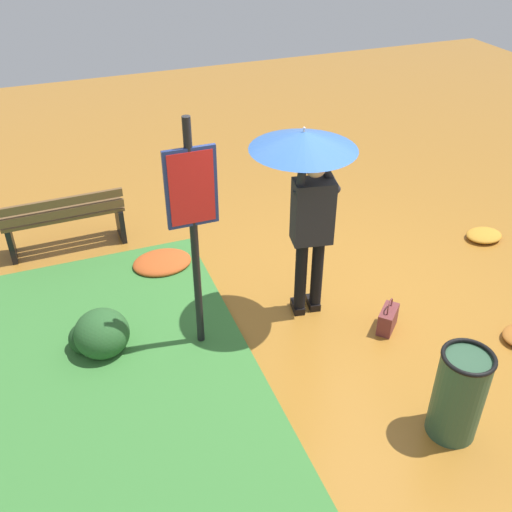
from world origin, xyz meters
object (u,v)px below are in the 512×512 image
object	(u,v)px
person_with_umbrella	(307,178)
park_bench	(64,220)
info_sign_post	(193,215)
trash_bin	(459,394)
handbag	(388,319)

from	to	relation	value
person_with_umbrella	park_bench	size ratio (longest dim) A/B	1.46
info_sign_post	trash_bin	bearing A→B (deg)	132.85
person_with_umbrella	trash_bin	bearing A→B (deg)	105.59
info_sign_post	handbag	xyz separation A→B (m)	(-1.80, 0.45, -1.32)
person_with_umbrella	info_sign_post	size ratio (longest dim) A/B	0.89
handbag	park_bench	world-z (taller)	park_bench
handbag	park_bench	size ratio (longest dim) A/B	0.26
trash_bin	info_sign_post	bearing A→B (deg)	-47.15
info_sign_post	handbag	distance (m)	2.28
info_sign_post	park_bench	size ratio (longest dim) A/B	1.64
park_bench	trash_bin	size ratio (longest dim) A/B	1.68
handbag	trash_bin	size ratio (longest dim) A/B	0.44
person_with_umbrella	handbag	bearing A→B (deg)	141.88
info_sign_post	trash_bin	world-z (taller)	info_sign_post
handbag	person_with_umbrella	bearing A→B (deg)	-38.12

